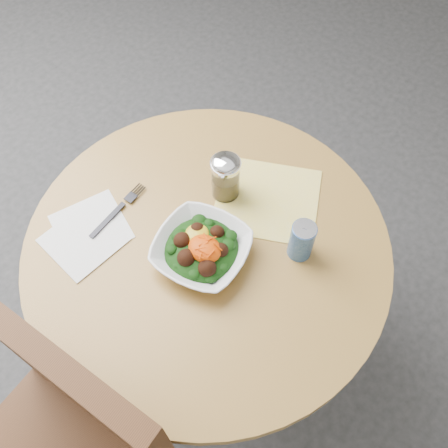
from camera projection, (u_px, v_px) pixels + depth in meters
name	position (u px, v px, depth m)	size (l,w,h in m)	color
ground	(213.00, 342.00, 1.86)	(6.00, 6.00, 0.00)	#2C2C2E
table	(209.00, 278.00, 1.39)	(0.90, 0.90, 0.75)	black
cloth_napkin	(267.00, 199.00, 1.28)	(0.26, 0.24, 0.00)	yellow
paper_napkins	(87.00, 233.00, 1.23)	(0.22, 0.24, 0.00)	white
salad_bowl	(202.00, 249.00, 1.17)	(0.26, 0.26, 0.08)	white
fork	(119.00, 209.00, 1.26)	(0.03, 0.19, 0.00)	black
spice_shaker	(225.00, 177.00, 1.24)	(0.08, 0.08, 0.14)	silver
beverage_can	(302.00, 240.00, 1.16)	(0.06, 0.06, 0.11)	navy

